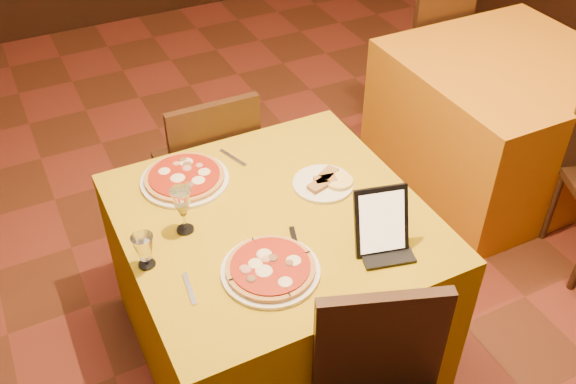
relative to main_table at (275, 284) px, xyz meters
name	(u,v)px	position (x,y,z in m)	size (l,w,h in m)	color
floor	(274,316)	(0.06, 0.14, -0.38)	(6.00, 7.00, 0.01)	#5E2D19
main_table	(275,284)	(0.00, 0.00, 0.00)	(1.10, 1.10, 0.75)	#B4920B
side_table	(500,121)	(1.66, 0.54, 0.00)	(1.10, 1.10, 0.75)	orange
chair_main_far	(205,166)	(0.00, 0.78, 0.08)	(0.36, 0.36, 0.91)	black
chair_side_far	(418,50)	(1.66, 1.33, 0.08)	(0.39, 0.39, 0.91)	black
pizza_near	(270,269)	(-0.13, -0.26, 0.39)	(0.34, 0.34, 0.03)	white
pizza_far	(185,179)	(-0.23, 0.34, 0.39)	(0.35, 0.35, 0.03)	white
cutlet_dish	(323,183)	(0.25, 0.08, 0.39)	(0.24, 0.24, 0.03)	white
wine_glass	(183,210)	(-0.32, 0.07, 0.47)	(0.07, 0.07, 0.19)	#C9CB73
water_glass	(144,251)	(-0.50, -0.04, 0.44)	(0.07, 0.07, 0.13)	white
tablet	(381,221)	(0.26, -0.31, 0.49)	(0.19, 0.02, 0.24)	black
knife	(297,253)	(-0.01, -0.22, 0.38)	(0.22, 0.02, 0.01)	#B2B2B9
fork_near	(189,289)	(-0.41, -0.21, 0.38)	(0.15, 0.02, 0.01)	#A4A3AA
fork_far	(233,158)	(0.00, 0.40, 0.38)	(0.16, 0.02, 0.01)	silver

